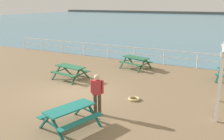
# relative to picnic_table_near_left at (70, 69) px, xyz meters

# --- Properties ---
(ground_plane) EXTENTS (30.00, 24.00, 0.20)m
(ground_plane) POSITION_rel_picnic_table_near_left_xyz_m (1.54, -1.79, -0.68)
(ground_plane) COLOR #846B4C
(sea_band) EXTENTS (142.00, 90.00, 0.01)m
(sea_band) POSITION_rel_picnic_table_near_left_xyz_m (1.54, 50.96, -0.58)
(sea_band) COLOR teal
(sea_band) RESTS_ON ground
(distant_shoreline) EXTENTS (142.00, 6.00, 1.80)m
(distant_shoreline) POSITION_rel_picnic_table_near_left_xyz_m (1.54, 93.96, -0.58)
(distant_shoreline) COLOR #4C4C47
(distant_shoreline) RESTS_ON ground
(seaward_railing) EXTENTS (23.07, 0.07, 1.08)m
(seaward_railing) POSITION_rel_picnic_table_near_left_xyz_m (1.54, 5.96, 0.18)
(seaward_railing) COLOR white
(seaward_railing) RESTS_ON ground
(picnic_table_near_left) EXTENTS (1.99, 1.75, 0.80)m
(picnic_table_near_left) POSITION_rel_picnic_table_near_left_xyz_m (0.00, 0.00, 0.00)
(picnic_table_near_left) COLOR #286B47
(picnic_table_near_left) RESTS_ON ground
(picnic_table_mid_centre) EXTENTS (1.96, 2.16, 0.80)m
(picnic_table_mid_centre) POSITION_rel_picnic_table_near_left_xyz_m (3.52, -4.74, 0.00)
(picnic_table_mid_centre) COLOR #1E7A70
(picnic_table_mid_centre) RESTS_ON ground
(picnic_table_far_left) EXTENTS (2.14, 1.93, 0.80)m
(picnic_table_far_left) POSITION_rel_picnic_table_near_left_xyz_m (2.45, 4.03, 0.00)
(picnic_table_far_left) COLOR #286B47
(picnic_table_far_left) RESTS_ON ground
(visitor) EXTENTS (0.51, 0.31, 1.66)m
(visitor) POSITION_rel_picnic_table_near_left_xyz_m (3.83, -3.37, 0.36)
(visitor) COLOR #4C4233
(visitor) RESTS_ON ground
(rope_coil) EXTENTS (0.55, 0.55, 0.11)m
(rope_coil) POSITION_rel_picnic_table_near_left_xyz_m (4.54, -1.29, -0.53)
(rope_coil) COLOR tan
(rope_coil) RESTS_ON ground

